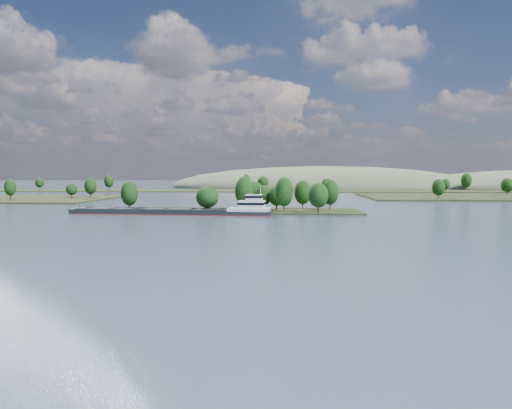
{
  "coord_description": "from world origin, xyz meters",
  "views": [
    {
      "loc": [
        21.44,
        -13.61,
        15.2
      ],
      "look_at": [
        12.58,
        130.0,
        6.0
      ],
      "focal_mm": 35.0,
      "sensor_mm": 36.0,
      "label": 1
    }
  ],
  "objects": [
    {
      "name": "ground",
      "position": [
        0.0,
        120.0,
        0.0
      ],
      "size": [
        1800.0,
        1800.0,
        0.0
      ],
      "primitive_type": "plane",
      "color": "#35455B",
      "rests_on": "ground"
    },
    {
      "name": "tree_island",
      "position": [
        6.62,
        178.76,
        4.08
      ],
      "size": [
        100.0,
        30.0,
        14.38
      ],
      "color": "black",
      "rests_on": "ground"
    },
    {
      "name": "back_shoreline",
      "position": [
        8.54,
        399.82,
        0.69
      ],
      "size": [
        900.0,
        60.0,
        15.47
      ],
      "color": "black",
      "rests_on": "ground"
    },
    {
      "name": "hill_west",
      "position": [
        60.0,
        500.0,
        0.0
      ],
      "size": [
        320.0,
        160.0,
        44.0
      ],
      "primitive_type": "ellipsoid",
      "color": "#4A5B3E",
      "rests_on": "ground"
    },
    {
      "name": "cargo_barge",
      "position": [
        -15.77,
        166.03,
        1.28
      ],
      "size": [
        75.69,
        14.81,
        10.17
      ],
      "color": "black",
      "rests_on": "ground"
    }
  ]
}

